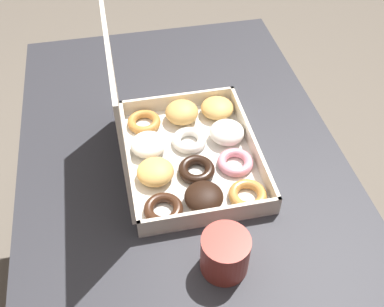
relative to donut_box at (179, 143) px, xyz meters
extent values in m
cube|color=#2D2D33|center=(-0.06, -0.01, -0.07)|extent=(1.26, 0.74, 0.03)
cylinder|color=#2D2D33|center=(0.52, -0.33, -0.44)|extent=(0.06, 0.06, 0.71)
cylinder|color=#2D2D33|center=(0.52, 0.32, -0.44)|extent=(0.06, 0.06, 0.71)
cube|color=silver|center=(-0.01, -0.03, -0.05)|extent=(0.37, 0.29, 0.01)
cube|color=beige|center=(-0.01, -0.17, -0.03)|extent=(0.37, 0.01, 0.04)
cube|color=beige|center=(-0.01, 0.11, -0.03)|extent=(0.37, 0.01, 0.04)
cube|color=beige|center=(-0.19, -0.03, -0.03)|extent=(0.01, 0.29, 0.04)
cube|color=beige|center=(0.17, -0.03, -0.03)|extent=(0.01, 0.29, 0.04)
cube|color=beige|center=(-0.01, 0.12, 0.14)|extent=(0.37, 0.01, 0.29)
torus|color=#B77A38|center=(-0.14, -0.12, -0.04)|extent=(0.08, 0.08, 0.02)
torus|color=pink|center=(-0.05, -0.12, -0.04)|extent=(0.08, 0.08, 0.02)
ellipsoid|color=white|center=(0.04, -0.12, -0.03)|extent=(0.08, 0.08, 0.04)
ellipsoid|color=tan|center=(0.13, -0.12, -0.03)|extent=(0.08, 0.08, 0.04)
ellipsoid|color=black|center=(-0.14, -0.03, -0.03)|extent=(0.08, 0.08, 0.04)
torus|color=black|center=(-0.05, -0.03, -0.04)|extent=(0.08, 0.08, 0.02)
torus|color=white|center=(0.04, -0.03, -0.04)|extent=(0.08, 0.08, 0.02)
ellipsoid|color=tan|center=(0.13, -0.03, -0.02)|extent=(0.08, 0.08, 0.05)
torus|color=#381E11|center=(-0.14, 0.06, -0.04)|extent=(0.08, 0.08, 0.02)
ellipsoid|color=tan|center=(-0.05, 0.06, -0.03)|extent=(0.08, 0.08, 0.04)
ellipsoid|color=white|center=(0.04, 0.06, -0.03)|extent=(0.08, 0.08, 0.04)
torus|color=#B77A38|center=(0.13, 0.06, -0.04)|extent=(0.08, 0.08, 0.02)
cylinder|color=#A3382D|center=(-0.29, -0.03, -0.01)|extent=(0.09, 0.09, 0.09)
cylinder|color=black|center=(-0.29, -0.03, 0.03)|extent=(0.07, 0.07, 0.01)
camera|label=1|loc=(-0.69, 0.11, 0.70)|focal=42.00mm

